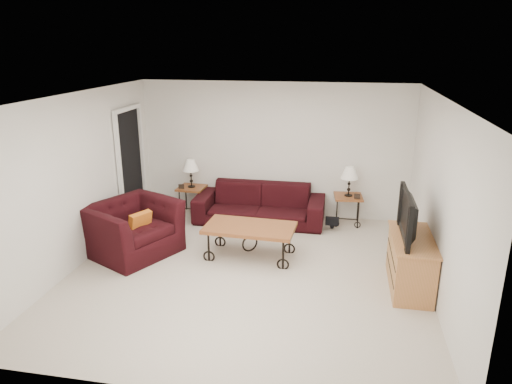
% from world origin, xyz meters
% --- Properties ---
extents(ground, '(5.00, 5.00, 0.00)m').
position_xyz_m(ground, '(0.00, 0.00, 0.00)').
color(ground, '#B9B09E').
rests_on(ground, ground).
extents(wall_back, '(5.00, 0.02, 2.50)m').
position_xyz_m(wall_back, '(0.00, 2.50, 1.25)').
color(wall_back, silver).
rests_on(wall_back, ground).
extents(wall_front, '(5.00, 0.02, 2.50)m').
position_xyz_m(wall_front, '(0.00, -2.50, 1.25)').
color(wall_front, silver).
rests_on(wall_front, ground).
extents(wall_left, '(0.02, 5.00, 2.50)m').
position_xyz_m(wall_left, '(-2.50, 0.00, 1.25)').
color(wall_left, silver).
rests_on(wall_left, ground).
extents(wall_right, '(0.02, 5.00, 2.50)m').
position_xyz_m(wall_right, '(2.50, 0.00, 1.25)').
color(wall_right, silver).
rests_on(wall_right, ground).
extents(ceiling, '(5.00, 5.00, 0.00)m').
position_xyz_m(ceiling, '(0.00, 0.00, 2.50)').
color(ceiling, white).
rests_on(ceiling, wall_back).
extents(doorway, '(0.08, 0.94, 2.04)m').
position_xyz_m(doorway, '(-2.47, 1.65, 1.02)').
color(doorway, black).
rests_on(doorway, ground).
extents(sofa, '(2.35, 0.92, 0.69)m').
position_xyz_m(sofa, '(-0.18, 2.02, 0.34)').
color(sofa, black).
rests_on(sofa, ground).
extents(side_table_left, '(0.51, 0.51, 0.54)m').
position_xyz_m(side_table_left, '(-1.53, 2.20, 0.27)').
color(side_table_left, brown).
rests_on(side_table_left, ground).
extents(side_table_right, '(0.54, 0.54, 0.54)m').
position_xyz_m(side_table_right, '(1.41, 2.20, 0.27)').
color(side_table_right, brown).
rests_on(side_table_right, ground).
extents(lamp_left, '(0.32, 0.32, 0.54)m').
position_xyz_m(lamp_left, '(-1.53, 2.20, 0.80)').
color(lamp_left, black).
rests_on(lamp_left, side_table_left).
extents(lamp_right, '(0.33, 0.33, 0.54)m').
position_xyz_m(lamp_right, '(1.41, 2.20, 0.81)').
color(lamp_right, black).
rests_on(lamp_right, side_table_right).
extents(photo_frame_left, '(0.11, 0.03, 0.09)m').
position_xyz_m(photo_frame_left, '(-1.68, 2.05, 0.58)').
color(photo_frame_left, black).
rests_on(photo_frame_left, side_table_left).
extents(photo_frame_right, '(0.11, 0.03, 0.09)m').
position_xyz_m(photo_frame_right, '(1.56, 2.05, 0.58)').
color(photo_frame_right, black).
rests_on(photo_frame_right, side_table_right).
extents(coffee_table, '(1.39, 0.81, 0.51)m').
position_xyz_m(coffee_table, '(-0.06, 0.52, 0.25)').
color(coffee_table, brown).
rests_on(coffee_table, ground).
extents(armchair, '(1.56, 1.62, 0.82)m').
position_xyz_m(armchair, '(-1.88, 0.33, 0.41)').
color(armchair, black).
rests_on(armchair, ground).
extents(throw_pillow, '(0.26, 0.37, 0.37)m').
position_xyz_m(throw_pillow, '(-1.72, 0.28, 0.52)').
color(throw_pillow, orange).
rests_on(throw_pillow, armchair).
extents(tv_stand, '(0.50, 1.19, 0.72)m').
position_xyz_m(tv_stand, '(2.23, 0.01, 0.36)').
color(tv_stand, '#C37548').
rests_on(tv_stand, ground).
extents(television, '(0.14, 1.07, 0.62)m').
position_xyz_m(television, '(2.21, 0.01, 1.02)').
color(television, black).
rests_on(television, tv_stand).
extents(backpack, '(0.40, 0.34, 0.47)m').
position_xyz_m(backpack, '(1.15, 1.91, 0.23)').
color(backpack, black).
rests_on(backpack, ground).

